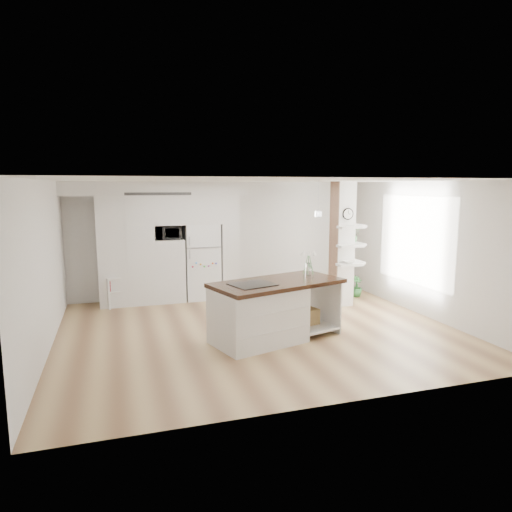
% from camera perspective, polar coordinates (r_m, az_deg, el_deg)
% --- Properties ---
extents(floor, '(7.00, 6.00, 0.01)m').
position_cam_1_polar(floor, '(8.43, 0.30, -9.25)').
color(floor, tan).
rests_on(floor, ground).
extents(room, '(7.04, 6.04, 2.72)m').
position_cam_1_polar(room, '(8.05, 0.31, 3.41)').
color(room, white).
rests_on(room, ground).
extents(cabinet_wall, '(4.00, 0.71, 2.70)m').
position_cam_1_polar(cabinet_wall, '(10.42, -11.84, 2.51)').
color(cabinet_wall, white).
rests_on(cabinet_wall, floor).
extents(refrigerator, '(0.78, 0.69, 1.75)m').
position_cam_1_polar(refrigerator, '(10.64, -6.79, -0.67)').
color(refrigerator, white).
rests_on(refrigerator, floor).
extents(column, '(0.69, 0.90, 2.70)m').
position_cam_1_polar(column, '(10.08, 11.31, 1.44)').
color(column, silver).
rests_on(column, floor).
extents(window, '(0.00, 2.40, 2.40)m').
position_cam_1_polar(window, '(9.96, 19.21, 1.89)').
color(window, white).
rests_on(window, room).
extents(pendant_light, '(0.12, 0.12, 0.10)m').
position_cam_1_polar(pendant_light, '(8.83, 10.63, 5.45)').
color(pendant_light, white).
rests_on(pendant_light, room).
extents(kitchen_island, '(2.45, 1.66, 1.58)m').
position_cam_1_polar(kitchen_island, '(7.72, 1.07, -6.91)').
color(kitchen_island, white).
rests_on(kitchen_island, floor).
extents(bookshelf, '(0.64, 0.50, 0.67)m').
position_cam_1_polar(bookshelf, '(10.41, -16.64, -4.46)').
color(bookshelf, white).
rests_on(bookshelf, floor).
extents(floor_plant_a, '(0.31, 0.28, 0.48)m').
position_cam_1_polar(floor_plant_a, '(9.80, 9.50, -5.35)').
color(floor_plant_a, '#307937').
rests_on(floor_plant_a, floor).
extents(floor_plant_b, '(0.36, 0.36, 0.50)m').
position_cam_1_polar(floor_plant_b, '(11.11, 12.42, -3.71)').
color(floor_plant_b, '#307937').
rests_on(floor_plant_b, floor).
extents(microwave, '(0.54, 0.37, 0.30)m').
position_cam_1_polar(microwave, '(10.38, -10.87, 2.87)').
color(microwave, '#2D2D2D').
rests_on(microwave, cabinet_wall).
extents(shelf_plant, '(0.27, 0.23, 0.30)m').
position_cam_1_polar(shelf_plant, '(10.33, 12.12, 2.55)').
color(shelf_plant, '#307937').
rests_on(shelf_plant, column).
extents(decor_bowl, '(0.22, 0.22, 0.05)m').
position_cam_1_polar(decor_bowl, '(9.90, 11.49, -0.75)').
color(decor_bowl, white).
rests_on(decor_bowl, column).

